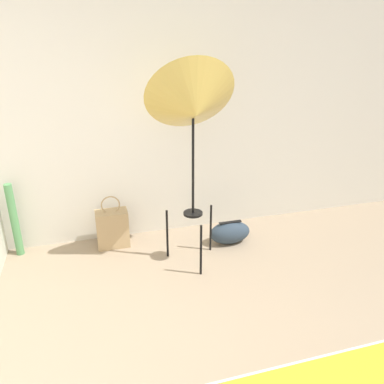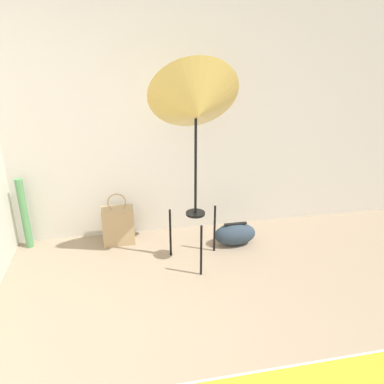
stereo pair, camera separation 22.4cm
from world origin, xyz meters
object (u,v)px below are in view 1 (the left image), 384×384
(paper_roll, at_px, (14,220))
(duffel_bag, at_px, (230,232))
(photo_umbrella, at_px, (193,106))
(tote_bag, at_px, (112,228))

(paper_roll, bearing_deg, duffel_bag, -9.88)
(photo_umbrella, height_order, tote_bag, photo_umbrella)
(duffel_bag, bearing_deg, paper_roll, 170.12)
(paper_roll, bearing_deg, photo_umbrella, -19.57)
(duffel_bag, distance_m, paper_roll, 1.99)
(tote_bag, distance_m, duffel_bag, 1.13)
(paper_roll, bearing_deg, tote_bag, -5.56)
(photo_umbrella, bearing_deg, duffel_bag, 24.74)
(tote_bag, relative_size, paper_roll, 0.75)
(tote_bag, xyz_separation_m, paper_roll, (-0.85, 0.08, 0.16))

